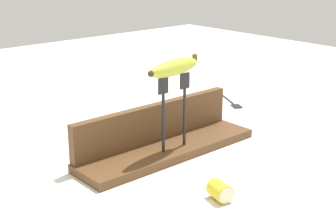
{
  "coord_description": "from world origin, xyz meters",
  "views": [
    {
      "loc": [
        -0.72,
        -0.82,
        0.46
      ],
      "look_at": [
        0.0,
        0.0,
        0.12
      ],
      "focal_mm": 53.24,
      "sensor_mm": 36.0,
      "label": 1
    }
  ],
  "objects_px": {
    "banana_raised_center": "(174,67)",
    "fork_fallen_far": "(231,101)",
    "fork_stand_center": "(174,105)",
    "banana_chunk_near": "(220,191)"
  },
  "relations": [
    {
      "from": "fork_stand_center",
      "to": "banana_chunk_near",
      "type": "bearing_deg",
      "value": -108.99
    },
    {
      "from": "fork_fallen_far",
      "to": "banana_chunk_near",
      "type": "distance_m",
      "value": 0.64
    },
    {
      "from": "banana_raised_center",
      "to": "fork_fallen_far",
      "type": "distance_m",
      "value": 0.51
    },
    {
      "from": "fork_stand_center",
      "to": "fork_fallen_far",
      "type": "distance_m",
      "value": 0.48
    },
    {
      "from": "fork_stand_center",
      "to": "banana_chunk_near",
      "type": "xyz_separation_m",
      "value": [
        -0.07,
        -0.22,
        -0.11
      ]
    },
    {
      "from": "banana_raised_center",
      "to": "fork_stand_center",
      "type": "bearing_deg",
      "value": 8.7
    },
    {
      "from": "banana_raised_center",
      "to": "fork_fallen_far",
      "type": "height_order",
      "value": "banana_raised_center"
    },
    {
      "from": "fork_stand_center",
      "to": "banana_raised_center",
      "type": "xyz_separation_m",
      "value": [
        -0.0,
        -0.0,
        0.09
      ]
    },
    {
      "from": "fork_stand_center",
      "to": "fork_fallen_far",
      "type": "relative_size",
      "value": 1.04
    },
    {
      "from": "fork_stand_center",
      "to": "banana_raised_center",
      "type": "bearing_deg",
      "value": -171.3
    }
  ]
}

